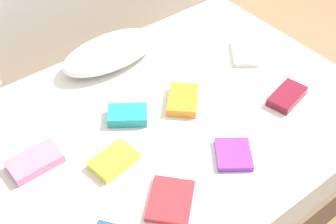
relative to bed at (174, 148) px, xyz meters
The scene contains 11 objects.
ground_plane 0.25m from the bed, ahead, with size 8.00×8.00×0.00m, color #93704C.
bed is the anchor object (origin of this frame).
pillow 0.65m from the bed, 91.63° to the left, with size 0.59×0.29×0.14m, color white.
textbook_purple 0.47m from the bed, 83.12° to the right, with size 0.18×0.16×0.03m, color purple.
textbook_maroon 0.66m from the bed, 26.88° to the right, with size 0.22×0.12×0.05m, color maroon.
textbook_pink 0.76m from the bed, 169.48° to the left, with size 0.23×0.14×0.04m, color pink.
textbook_red 0.59m from the bed, 129.94° to the right, with size 0.22×0.18×0.02m, color red.
textbook_orange 0.29m from the bed, 23.98° to the left, with size 0.22×0.15×0.05m, color orange.
textbook_white 0.70m from the bed, 12.51° to the left, with size 0.23×0.14×0.03m, color white.
textbook_teal 0.36m from the bed, 149.40° to the left, with size 0.19×0.13×0.05m, color teal.
textbook_yellow 0.50m from the bed, 169.05° to the right, with size 0.20×0.14×0.04m, color yellow.
Camera 1 is at (-1.01, -1.25, 2.08)m, focal length 47.81 mm.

